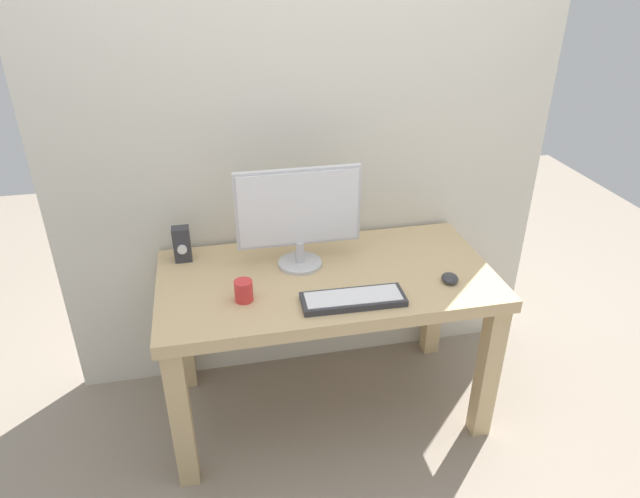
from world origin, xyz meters
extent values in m
plane|color=gray|center=(0.00, 0.00, 0.00)|extent=(6.00, 6.00, 0.00)
cube|color=silver|center=(0.00, 0.39, 1.50)|extent=(2.25, 0.04, 3.00)
cube|color=tan|center=(0.00, 0.00, 0.69)|extent=(1.37, 0.70, 0.05)
cube|color=tan|center=(-0.63, -0.29, 0.33)|extent=(0.08, 0.08, 0.66)
cube|color=tan|center=(0.63, -0.29, 0.33)|extent=(0.08, 0.08, 0.66)
cube|color=tan|center=(-0.63, 0.29, 0.33)|extent=(0.08, 0.08, 0.66)
cube|color=tan|center=(0.63, 0.29, 0.33)|extent=(0.08, 0.08, 0.66)
cylinder|color=silver|center=(-0.09, 0.10, 0.72)|extent=(0.18, 0.18, 0.02)
cylinder|color=silver|center=(-0.09, 0.10, 0.78)|extent=(0.04, 0.04, 0.09)
cube|color=silver|center=(-0.09, 0.11, 0.98)|extent=(0.51, 0.02, 0.33)
cube|color=white|center=(-0.09, 0.09, 0.98)|extent=(0.49, 0.01, 0.30)
cube|color=#333338|center=(0.05, -0.22, 0.73)|extent=(0.40, 0.15, 0.03)
cube|color=silver|center=(0.05, -0.22, 0.74)|extent=(0.36, 0.12, 0.00)
ellipsoid|color=#333338|center=(0.47, -0.16, 0.73)|extent=(0.08, 0.09, 0.03)
cube|color=#333338|center=(-0.57, 0.24, 0.79)|extent=(0.07, 0.06, 0.15)
cylinder|color=silver|center=(-0.57, 0.21, 0.79)|extent=(0.04, 0.01, 0.04)
cylinder|color=red|center=(-0.35, -0.12, 0.76)|extent=(0.07, 0.07, 0.08)
camera|label=1|loc=(-0.44, -1.93, 1.91)|focal=31.63mm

